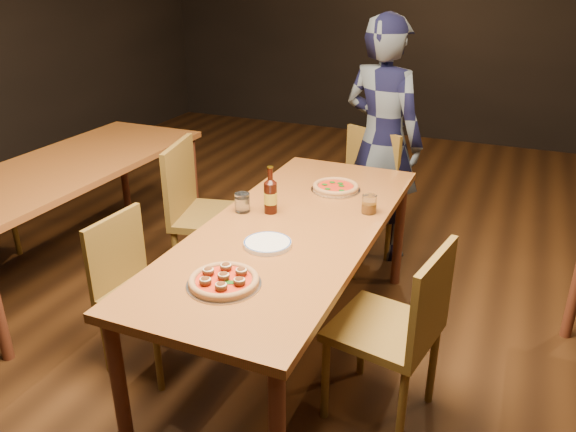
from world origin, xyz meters
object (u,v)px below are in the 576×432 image
at_px(table_left, 67,174).
at_px(chair_end, 352,198).
at_px(table_main, 292,239).
at_px(chair_main_sw, 215,216).
at_px(chair_main_nw, 148,293).
at_px(water_glass, 242,203).
at_px(diner, 382,140).
at_px(amber_glass, 369,204).
at_px(pizza_meatball, 224,280).
at_px(beer_bottle, 271,197).
at_px(chair_main_e, 384,327).
at_px(plate_stack, 268,244).
at_px(pizza_margherita, 336,187).

xyz_separation_m(table_left, chair_end, (1.67, 0.83, -0.21)).
bearing_deg(table_main, chair_main_sw, 147.18).
relative_size(table_left, chair_main_nw, 2.41).
xyz_separation_m(water_glass, diner, (0.39, 1.29, 0.03)).
distance_m(chair_end, diner, 0.44).
distance_m(table_main, amber_glass, 0.44).
xyz_separation_m(table_main, amber_glass, (0.30, 0.30, 0.12)).
xyz_separation_m(pizza_meatball, beer_bottle, (-0.13, 0.72, 0.07)).
distance_m(chair_main_e, diner, 1.68).
relative_size(pizza_meatball, plate_stack, 1.38).
height_order(table_left, pizza_meatball, pizza_meatball).
bearing_deg(table_left, water_glass, -9.79).
distance_m(chair_main_sw, pizza_margherita, 0.80).
height_order(table_main, chair_end, chair_end).
bearing_deg(chair_main_sw, amber_glass, -111.65).
bearing_deg(chair_main_sw, pizza_meatball, -160.62).
relative_size(chair_main_nw, pizza_margherita, 2.99).
bearing_deg(chair_main_e, amber_glass, -145.80).
bearing_deg(chair_main_e, beer_bottle, -105.39).
height_order(chair_main_sw, pizza_meatball, chair_main_sw).
relative_size(table_main, chair_end, 2.12).
bearing_deg(amber_glass, table_left, 179.90).
relative_size(plate_stack, water_glass, 2.22).
bearing_deg(chair_main_nw, chair_end, -18.57).
height_order(table_main, chair_main_e, chair_main_e).
xyz_separation_m(pizza_margherita, water_glass, (-0.34, -0.47, 0.03)).
distance_m(water_glass, diner, 1.35).
relative_size(water_glass, diner, 0.06).
height_order(chair_main_nw, pizza_meatball, chair_main_nw).
relative_size(beer_bottle, diner, 0.15).
bearing_deg(chair_main_sw, table_left, 86.11).
distance_m(table_main, diner, 1.36).
height_order(table_left, beer_bottle, beer_bottle).
relative_size(table_left, beer_bottle, 8.30).
height_order(chair_main_e, beer_bottle, beer_bottle).
bearing_deg(chair_main_e, table_left, -93.08).
xyz_separation_m(plate_stack, beer_bottle, (-0.14, 0.35, 0.08)).
bearing_deg(beer_bottle, plate_stack, -67.38).
bearing_deg(amber_glass, chair_main_sw, 171.06).
distance_m(table_left, chair_main_nw, 1.28).
bearing_deg(diner, amber_glass, 121.37).
xyz_separation_m(pizza_meatball, diner, (0.13, 1.97, 0.06)).
height_order(pizza_meatball, beer_bottle, beer_bottle).
xyz_separation_m(chair_main_e, chair_end, (-0.57, 1.36, 0.02)).
bearing_deg(chair_main_e, pizza_meatball, -45.22).
height_order(plate_stack, beer_bottle, beer_bottle).
height_order(table_left, chair_main_nw, chair_main_nw).
xyz_separation_m(chair_main_sw, pizza_margherita, (0.75, 0.08, 0.27)).
distance_m(table_left, chair_main_e, 2.31).
height_order(chair_main_e, pizza_margherita, chair_main_e).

